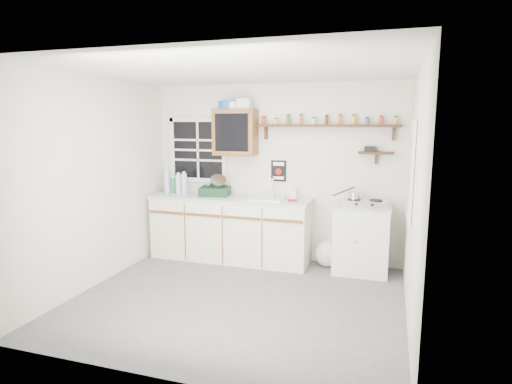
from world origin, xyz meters
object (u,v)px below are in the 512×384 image
Objects in this scene: main_cabinet at (230,228)px; right_cabinet at (361,239)px; dish_rack at (216,189)px; hotplate at (365,202)px; spice_shelf at (326,125)px; upper_cabinet at (235,132)px.

main_cabinet is 2.54× the size of right_cabinet.
main_cabinet is 4.98× the size of dish_rack.
right_cabinet is 0.49m from hotplate.
spice_shelf is at bearing 160.38° from right_cabinet.
spice_shelf is at bearing -3.16° from dish_rack.
upper_cabinet is 1.15× the size of hotplate.
dish_rack is (-1.54, -0.18, -0.91)m from spice_shelf.
upper_cabinet is at bearing 176.24° from right_cabinet.
right_cabinet is at bearing 140.89° from hotplate.
main_cabinet reaches higher than right_cabinet.
dish_rack is 2.09m from hotplate.
hotplate is at bearing -4.33° from upper_cabinet.
spice_shelf is 3.39× the size of hotplate.
spice_shelf is at bearing 3.11° from upper_cabinet.
dish_rack is at bearing 179.83° from right_cabinet.
spice_shelf is (1.27, 0.07, 0.10)m from upper_cabinet.
main_cabinet is at bearing -170.75° from spice_shelf.
main_cabinet is at bearing 176.87° from hotplate.
spice_shelf is (-0.53, 0.19, 1.47)m from right_cabinet.
hotplate is (2.09, -0.03, -0.07)m from dish_rack.
dish_rack is (-2.06, 0.01, 0.56)m from right_cabinet.
right_cabinet is 1.40× the size of upper_cabinet.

